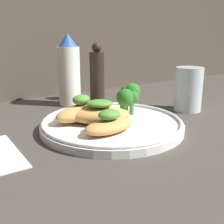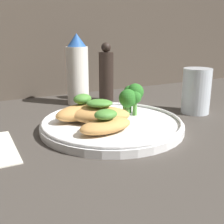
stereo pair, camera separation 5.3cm
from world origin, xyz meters
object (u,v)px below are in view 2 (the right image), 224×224
object	(u,v)px
plate	(112,124)
drinking_glass	(196,91)
broccoli_bunch	(131,96)
sauce_bottle	(78,71)
pepper_grinder	(106,75)

from	to	relation	value
plate	drinking_glass	size ratio (longest dim) A/B	2.66
plate	broccoli_bunch	size ratio (longest dim) A/B	4.27
sauce_bottle	drinking_glass	xyz separation A→B (cm)	(20.94, -20.34, -3.37)
plate	drinking_glass	distance (cm)	22.75
broccoli_bunch	drinking_glass	bearing A→B (deg)	-5.87
broccoli_bunch	drinking_glass	distance (cm)	16.49
broccoli_bunch	drinking_glass	size ratio (longest dim) A/B	0.62
sauce_bottle	drinking_glass	distance (cm)	29.38
broccoli_bunch	pepper_grinder	world-z (taller)	pepper_grinder
plate	broccoli_bunch	xyz separation A→B (cm)	(5.93, 2.92, 4.29)
broccoli_bunch	drinking_glass	world-z (taller)	drinking_glass
sauce_bottle	pepper_grinder	xyz separation A→B (cm)	(8.11, -0.00, -1.45)
sauce_bottle	pepper_grinder	distance (cm)	8.24
plate	pepper_grinder	world-z (taller)	pepper_grinder
pepper_grinder	drinking_glass	world-z (taller)	pepper_grinder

